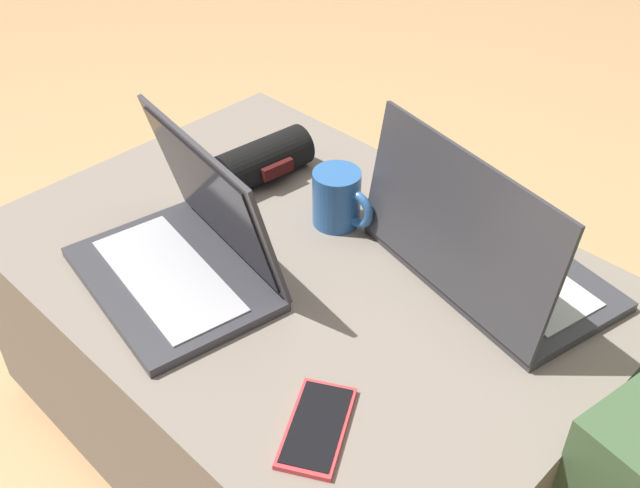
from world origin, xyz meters
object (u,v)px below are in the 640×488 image
(coffee_mug, at_px, (338,199))
(laptop_near, at_px, (185,250))
(laptop_far, at_px, (481,252))
(wrist_brace, at_px, (263,160))
(cell_phone, at_px, (317,427))

(coffee_mug, bearing_deg, laptop_near, -105.15)
(laptop_far, height_order, wrist_brace, laptop_far)
(wrist_brace, height_order, coffee_mug, coffee_mug)
(laptop_near, xyz_separation_m, wrist_brace, (-0.12, 0.27, -0.01))
(laptop_near, height_order, wrist_brace, laptop_near)
(laptop_far, bearing_deg, laptop_near, 56.36)
(cell_phone, bearing_deg, laptop_far, 64.55)
(laptop_far, distance_m, wrist_brace, 0.45)
(laptop_near, relative_size, wrist_brace, 1.90)
(cell_phone, relative_size, coffee_mug, 1.33)
(cell_phone, xyz_separation_m, wrist_brace, (-0.47, 0.34, 0.03))
(wrist_brace, distance_m, coffee_mug, 0.19)
(laptop_near, height_order, coffee_mug, laptop_near)
(laptop_near, height_order, laptop_far, laptop_near)
(laptop_near, distance_m, coffee_mug, 0.27)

